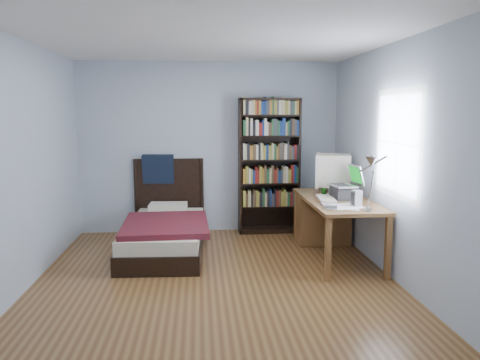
% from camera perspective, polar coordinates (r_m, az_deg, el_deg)
% --- Properties ---
extents(room, '(4.20, 4.24, 2.50)m').
position_cam_1_polar(room, '(4.85, -2.84, 2.12)').
color(room, brown).
rests_on(room, ground).
extents(desk, '(0.75, 1.70, 0.73)m').
position_cam_1_polar(desk, '(6.29, 10.43, -4.28)').
color(desk, brown).
rests_on(desk, floor).
extents(crt_monitor, '(0.55, 0.51, 0.51)m').
position_cam_1_polar(crt_monitor, '(6.19, 11.16, 1.12)').
color(crt_monitor, beige).
rests_on(crt_monitor, desk).
extents(laptop, '(0.37, 0.37, 0.42)m').
position_cam_1_polar(laptop, '(5.78, 12.56, -1.15)').
color(laptop, '#2D2D30').
rests_on(laptop, desk).
extents(desk_lamp, '(0.24, 0.54, 0.64)m').
position_cam_1_polar(desk_lamp, '(4.68, 15.72, 1.47)').
color(desk_lamp, '#99999E').
rests_on(desk_lamp, desk).
extents(keyboard, '(0.25, 0.51, 0.05)m').
position_cam_1_polar(keyboard, '(5.65, 10.48, -2.32)').
color(keyboard, beige).
rests_on(keyboard, desk).
extents(speaker, '(0.11, 0.11, 0.18)m').
position_cam_1_polar(speaker, '(5.38, 14.05, -2.17)').
color(speaker, '#98979A').
rests_on(speaker, desk).
extents(soda_can, '(0.06, 0.06, 0.11)m').
position_cam_1_polar(soda_can, '(5.90, 10.18, -1.47)').
color(soda_can, '#083907').
rests_on(soda_can, desk).
extents(mouse, '(0.06, 0.10, 0.03)m').
position_cam_1_polar(mouse, '(6.08, 10.96, -1.60)').
color(mouse, silver).
rests_on(mouse, desk).
extents(phone_silver, '(0.06, 0.11, 0.02)m').
position_cam_1_polar(phone_silver, '(5.38, 10.12, -2.90)').
color(phone_silver, silver).
rests_on(phone_silver, desk).
extents(phone_grey, '(0.08, 0.11, 0.02)m').
position_cam_1_polar(phone_grey, '(5.30, 10.43, -3.08)').
color(phone_grey, '#98979A').
rests_on(phone_grey, desk).
extents(external_drive, '(0.16, 0.16, 0.03)m').
position_cam_1_polar(external_drive, '(5.16, 11.06, -3.37)').
color(external_drive, '#98979A').
rests_on(external_drive, desk).
extents(bookshelf, '(0.89, 0.30, 1.97)m').
position_cam_1_polar(bookshelf, '(6.87, 3.55, 1.73)').
color(bookshelf, black).
rests_on(bookshelf, floor).
extents(bed, '(1.07, 2.06, 1.16)m').
position_cam_1_polar(bed, '(6.16, -9.08, -6.05)').
color(bed, black).
rests_on(bed, floor).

